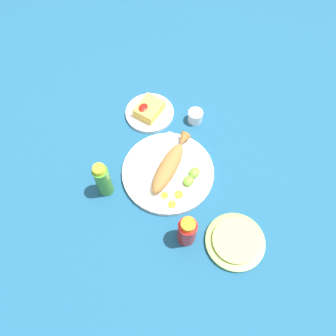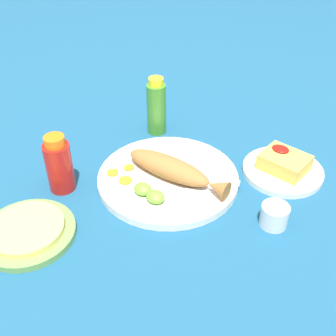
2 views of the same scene
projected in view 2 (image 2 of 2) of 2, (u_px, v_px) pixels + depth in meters
ground_plane at (168, 181)px, 0.95m from camera, size 4.00×4.00×0.00m
main_plate at (168, 178)px, 0.94m from camera, size 0.31×0.31×0.02m
fried_fish at (173, 169)px, 0.92m from camera, size 0.25×0.08×0.04m
fork_near at (204, 177)px, 0.93m from camera, size 0.18×0.09×0.00m
fork_far at (198, 190)px, 0.89m from camera, size 0.14×0.14×0.00m
carrot_slice_near at (129, 168)px, 0.95m from camera, size 0.02×0.02×0.00m
carrot_slice_mid at (113, 173)px, 0.94m from camera, size 0.03×0.03×0.00m
carrot_slice_far at (125, 180)px, 0.92m from camera, size 0.03×0.03×0.00m
lime_wedge_main at (141, 188)px, 0.88m from camera, size 0.04×0.03×0.02m
lime_wedge_side at (155, 197)px, 0.86m from camera, size 0.04×0.03×0.02m
hot_sauce_bottle_red at (59, 165)px, 0.89m from camera, size 0.06×0.06×0.13m
hot_sauce_bottle_green at (156, 107)px, 1.07m from camera, size 0.05×0.05×0.15m
salt_cup at (274, 217)px, 0.83m from camera, size 0.06×0.06×0.05m
side_plate_fries at (283, 171)px, 0.97m from camera, size 0.18×0.18×0.01m
fries_pile at (284, 162)px, 0.95m from camera, size 0.10×0.08×0.04m
tortilla_plate at (28, 233)px, 0.81m from camera, size 0.18×0.18×0.01m
tortilla_stack at (26, 228)px, 0.80m from camera, size 0.14×0.14×0.01m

